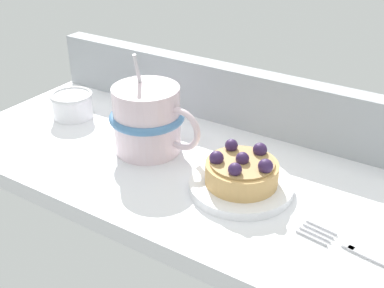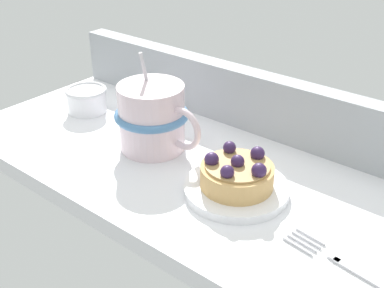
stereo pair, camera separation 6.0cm
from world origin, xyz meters
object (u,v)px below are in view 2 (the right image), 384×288
Objects in this scene: sugar_bowl at (87,99)px; coffee_mug at (154,117)px; raspberry_tart at (237,173)px; dessert_plate at (236,189)px; dessert_fork at (366,276)px.

coffee_mug is at bearing -6.11° from sugar_bowl.
raspberry_tart is 15.18cm from coffee_mug.
sugar_bowl is (-31.08, 3.88, -0.63)cm from raspberry_tart.
dessert_plate reaches higher than dessert_fork.
raspberry_tart is 31.32cm from sugar_bowl.
dessert_fork is (17.22, -3.92, -2.38)cm from raspberry_tart.
raspberry_tart is (-0.00, 0.00, 2.18)cm from dessert_plate.
dessert_fork is 2.74× the size of sugar_bowl.
coffee_mug is 16.46cm from sugar_bowl.
dessert_plate is at bearing -7.13° from sugar_bowl.
sugar_bowl reaches higher than dessert_plate.
raspberry_tart reaches higher than dessert_fork.
coffee_mug is 0.74× the size of dessert_fork.
sugar_bowl is at bearing 172.87° from dessert_plate.
dessert_plate is 1.45× the size of raspberry_tart.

